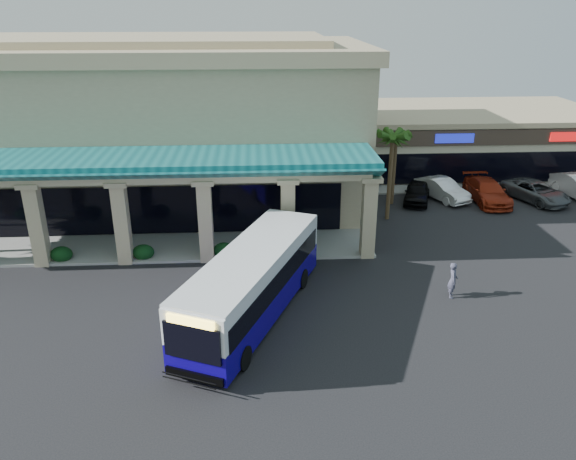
{
  "coord_description": "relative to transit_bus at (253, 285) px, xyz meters",
  "views": [
    {
      "loc": [
        -0.21,
        -23.54,
        13.5
      ],
      "look_at": [
        1.45,
        4.03,
        2.2
      ],
      "focal_mm": 35.0,
      "sensor_mm": 36.0,
      "label": 1
    }
  ],
  "objects": [
    {
      "name": "car_gray",
      "position": [
        20.46,
        14.93,
        -0.9
      ],
      "size": [
        4.14,
        5.71,
        1.44
      ],
      "primitive_type": "imported",
      "rotation": [
        0.0,
        0.0,
        0.38
      ],
      "color": "#4B4E52",
      "rests_on": "ground"
    },
    {
      "name": "palm_0",
      "position": [
        8.95,
        12.0,
        1.67
      ],
      "size": [
        2.4,
        2.4,
        6.6
      ],
      "primitive_type": null,
      "color": "#214713",
      "rests_on": "ground"
    },
    {
      "name": "palm_1",
      "position": [
        9.95,
        15.0,
        1.27
      ],
      "size": [
        2.4,
        2.4,
        5.8
      ],
      "primitive_type": null,
      "color": "#214713",
      "rests_on": "ground"
    },
    {
      "name": "transit_bus",
      "position": [
        0.0,
        0.0,
        0.0
      ],
      "size": [
        7.11,
        11.76,
        3.25
      ],
      "primitive_type": null,
      "rotation": [
        0.0,
        0.0,
        -0.41
      ],
      "color": "#0F0280",
      "rests_on": "ground"
    },
    {
      "name": "ground",
      "position": [
        0.45,
        1.0,
        -1.63
      ],
      "size": [
        110.0,
        110.0,
        0.0
      ],
      "primitive_type": "plane",
      "color": "black"
    },
    {
      "name": "pedestrian",
      "position": [
        9.72,
        1.27,
        -0.72
      ],
      "size": [
        0.58,
        0.75,
        1.82
      ],
      "primitive_type": "imported",
      "rotation": [
        0.0,
        0.0,
        1.33
      ],
      "color": "#3D3E51",
      "rests_on": "ground"
    },
    {
      "name": "car_red",
      "position": [
        16.86,
        14.96,
        -0.84
      ],
      "size": [
        2.21,
        5.43,
        1.57
      ],
      "primitive_type": "imported",
      "rotation": [
        0.0,
        0.0,
        0.0
      ],
      "color": "maroon",
      "rests_on": "ground"
    },
    {
      "name": "car_silver",
      "position": [
        11.84,
        15.22,
        -0.91
      ],
      "size": [
        3.02,
        4.55,
        1.44
      ],
      "primitive_type": "imported",
      "rotation": [
        0.0,
        0.0,
        -0.34
      ],
      "color": "black",
      "rests_on": "ground"
    },
    {
      "name": "main_building",
      "position": [
        -7.55,
        17.0,
        4.05
      ],
      "size": [
        30.8,
        14.8,
        11.35
      ],
      "primitive_type": null,
      "color": "tan",
      "rests_on": "ground"
    },
    {
      "name": "car_white",
      "position": [
        13.83,
        15.77,
        -0.87
      ],
      "size": [
        3.34,
        4.83,
        1.51
      ],
      "primitive_type": "imported",
      "rotation": [
        0.0,
        0.0,
        0.42
      ],
      "color": "white",
      "rests_on": "ground"
    },
    {
      "name": "strip_mall",
      "position": [
        18.45,
        25.0,
        0.82
      ],
      "size": [
        22.5,
        12.5,
        4.9
      ],
      "primitive_type": null,
      "color": "beige",
      "rests_on": "ground"
    },
    {
      "name": "broadleaf_tree",
      "position": [
        7.95,
        20.0,
        0.78
      ],
      "size": [
        2.6,
        2.6,
        4.81
      ],
      "primitive_type": null,
      "color": "black",
      "rests_on": "ground"
    },
    {
      "name": "arcade",
      "position": [
        -7.55,
        7.8,
        1.22
      ],
      "size": [
        30.0,
        6.2,
        5.7
      ],
      "primitive_type": null,
      "color": "#0F585E",
      "rests_on": "ground"
    }
  ]
}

